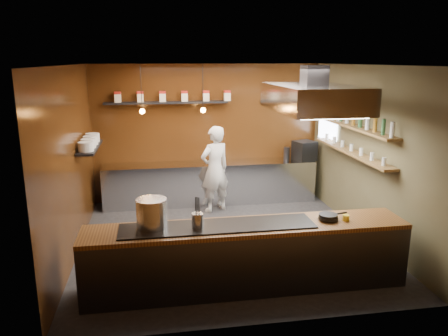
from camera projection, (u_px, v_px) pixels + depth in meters
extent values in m
plane|color=black|center=(227.00, 241.00, 7.63)|extent=(5.00, 5.00, 0.00)
plane|color=#321809|center=(208.00, 133.00, 9.66)|extent=(5.00, 0.00, 5.00)
plane|color=#321809|center=(71.00, 163.00, 6.87)|extent=(0.00, 5.00, 5.00)
plane|color=#474128|center=(367.00, 152.00, 7.66)|extent=(0.00, 5.00, 5.00)
plane|color=silver|center=(227.00, 65.00, 6.90)|extent=(5.00, 5.00, 0.00)
plane|color=white|center=(328.00, 117.00, 9.18)|extent=(0.00, 1.00, 1.00)
cube|color=silver|center=(211.00, 183.00, 9.60)|extent=(4.60, 0.65, 0.90)
cube|color=#38383D|center=(247.00, 258.00, 5.99)|extent=(4.40, 0.70, 0.86)
cube|color=brown|center=(247.00, 227.00, 5.88)|extent=(4.40, 0.72, 0.06)
cube|color=black|center=(218.00, 226.00, 5.81)|extent=(2.60, 0.55, 0.02)
cube|color=black|center=(167.00, 103.00, 9.21)|extent=(2.60, 0.26, 0.04)
cube|color=black|center=(90.00, 147.00, 7.84)|extent=(0.30, 1.40, 0.04)
cube|color=brown|center=(353.00, 126.00, 7.82)|extent=(0.26, 2.80, 0.04)
cube|color=brown|center=(351.00, 152.00, 7.93)|extent=(0.26, 2.80, 0.04)
cube|color=#38383D|center=(314.00, 75.00, 6.76)|extent=(0.35, 0.35, 0.30)
cube|color=silver|center=(313.00, 98.00, 6.84)|extent=(1.20, 2.00, 0.40)
cube|color=white|center=(313.00, 111.00, 6.90)|extent=(1.00, 1.80, 0.02)
cylinder|color=black|center=(141.00, 88.00, 8.42)|extent=(0.01, 0.01, 0.90)
sphere|color=orange|center=(142.00, 111.00, 8.53)|extent=(0.10, 0.10, 0.10)
cylinder|color=black|center=(203.00, 87.00, 8.61)|extent=(0.01, 0.01, 0.90)
sphere|color=orange|center=(203.00, 110.00, 8.72)|extent=(0.10, 0.10, 0.10)
cube|color=beige|center=(118.00, 98.00, 9.03)|extent=(0.13, 0.13, 0.17)
cube|color=#AB1D15|center=(118.00, 93.00, 9.01)|extent=(0.13, 0.13, 0.05)
cube|color=beige|center=(140.00, 98.00, 9.10)|extent=(0.13, 0.13, 0.17)
cube|color=#AB1D15|center=(140.00, 93.00, 9.08)|extent=(0.13, 0.13, 0.05)
cube|color=beige|center=(163.00, 98.00, 9.18)|extent=(0.13, 0.13, 0.17)
cube|color=#AB1D15|center=(162.00, 92.00, 9.15)|extent=(0.13, 0.13, 0.05)
cube|color=beige|center=(184.00, 97.00, 9.25)|extent=(0.13, 0.13, 0.17)
cube|color=#AB1D15|center=(184.00, 92.00, 9.22)|extent=(0.14, 0.13, 0.05)
cube|color=beige|center=(206.00, 97.00, 9.32)|extent=(0.13, 0.13, 0.17)
cube|color=#AB1D15|center=(206.00, 92.00, 9.29)|extent=(0.14, 0.13, 0.05)
cube|color=beige|center=(227.00, 97.00, 9.39)|extent=(0.13, 0.13, 0.17)
cube|color=#AB1D15|center=(227.00, 92.00, 9.37)|extent=(0.14, 0.13, 0.05)
cylinder|color=silver|center=(86.00, 147.00, 7.39)|extent=(0.26, 0.26, 0.16)
cylinder|color=silver|center=(88.00, 143.00, 7.68)|extent=(0.26, 0.26, 0.16)
cylinder|color=silver|center=(91.00, 140.00, 7.96)|extent=(0.26, 0.26, 0.16)
cylinder|color=silver|center=(93.00, 138.00, 8.25)|extent=(0.26, 0.26, 0.16)
cylinder|color=silver|center=(392.00, 130.00, 6.54)|extent=(0.06, 0.06, 0.24)
cylinder|color=#2D5933|center=(383.00, 127.00, 6.79)|extent=(0.06, 0.06, 0.24)
cylinder|color=#8C601E|center=(375.00, 125.00, 7.04)|extent=(0.06, 0.06, 0.24)
cylinder|color=silver|center=(367.00, 123.00, 7.29)|extent=(0.06, 0.06, 0.24)
cylinder|color=#2D5933|center=(360.00, 121.00, 7.54)|extent=(0.06, 0.06, 0.24)
cylinder|color=#8C601E|center=(354.00, 119.00, 7.78)|extent=(0.06, 0.06, 0.24)
cylinder|color=silver|center=(347.00, 117.00, 8.03)|extent=(0.06, 0.06, 0.24)
cylinder|color=#2D5933|center=(341.00, 115.00, 8.28)|extent=(0.06, 0.06, 0.24)
cylinder|color=#8C601E|center=(336.00, 113.00, 8.53)|extent=(0.06, 0.06, 0.24)
cylinder|color=silver|center=(331.00, 112.00, 8.78)|extent=(0.06, 0.06, 0.24)
cylinder|color=#2D5933|center=(326.00, 110.00, 9.03)|extent=(0.06, 0.06, 0.24)
cylinder|color=silver|center=(384.00, 162.00, 6.81)|extent=(0.07, 0.07, 0.13)
cylinder|color=silver|center=(372.00, 156.00, 7.18)|extent=(0.07, 0.07, 0.13)
cylinder|color=silver|center=(361.00, 152.00, 7.54)|extent=(0.07, 0.07, 0.13)
cylinder|color=silver|center=(351.00, 147.00, 7.91)|extent=(0.07, 0.07, 0.13)
cylinder|color=silver|center=(343.00, 144.00, 8.28)|extent=(0.07, 0.07, 0.13)
cylinder|color=silver|center=(334.00, 140.00, 8.65)|extent=(0.07, 0.07, 0.13)
cylinder|color=silver|center=(327.00, 137.00, 9.01)|extent=(0.07, 0.07, 0.13)
cylinder|color=silver|center=(152.00, 213.00, 5.68)|extent=(0.41, 0.41, 0.39)
cylinder|color=#B7B9BE|center=(152.00, 215.00, 5.71)|extent=(0.38, 0.38, 0.34)
cylinder|color=#B3B5BA|center=(198.00, 221.00, 5.70)|extent=(0.20, 0.20, 0.20)
cylinder|color=black|center=(328.00, 218.00, 6.04)|extent=(0.28, 0.28, 0.03)
cylinder|color=black|center=(328.00, 215.00, 6.03)|extent=(0.26, 0.26, 0.03)
cylinder|color=black|center=(341.00, 213.00, 6.11)|extent=(0.18, 0.06, 0.02)
cylinder|color=yellow|center=(346.00, 218.00, 6.02)|extent=(0.11, 0.11, 0.08)
cube|color=black|center=(304.00, 151.00, 9.69)|extent=(0.54, 0.52, 0.43)
imported|color=silver|center=(215.00, 169.00, 8.96)|extent=(0.77, 0.66, 1.79)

